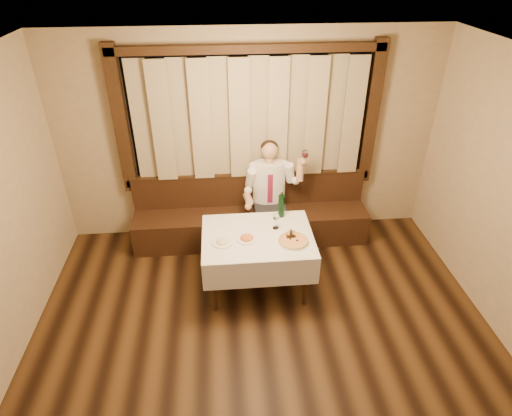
{
  "coord_description": "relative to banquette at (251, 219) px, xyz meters",
  "views": [
    {
      "loc": [
        -0.37,
        -2.26,
        3.61
      ],
      "look_at": [
        0.0,
        1.9,
        1.0
      ],
      "focal_mm": 30.0,
      "sensor_mm": 36.0,
      "label": 1
    }
  ],
  "objects": [
    {
      "name": "room",
      "position": [
        -0.0,
        -1.75,
        1.19
      ],
      "size": [
        5.01,
        6.01,
        2.81
      ],
      "color": "black",
      "rests_on": "ground"
    },
    {
      "name": "banquette",
      "position": [
        0.0,
        0.0,
        0.0
      ],
      "size": [
        3.2,
        0.61,
        0.94
      ],
      "color": "black",
      "rests_on": "ground"
    },
    {
      "name": "dining_table",
      "position": [
        0.0,
        -1.02,
        0.34
      ],
      "size": [
        1.27,
        0.97,
        0.76
      ],
      "color": "black",
      "rests_on": "ground"
    },
    {
      "name": "pizza",
      "position": [
        0.39,
        -1.18,
        0.46
      ],
      "size": [
        0.35,
        0.35,
        0.04
      ],
      "rotation": [
        0.0,
        0.0,
        0.3
      ],
      "color": "white",
      "rests_on": "dining_table"
    },
    {
      "name": "pasta_red",
      "position": [
        -0.13,
        -1.09,
        0.48
      ],
      "size": [
        0.24,
        0.24,
        0.08
      ],
      "rotation": [
        0.0,
        0.0,
        0.2
      ],
      "color": "white",
      "rests_on": "dining_table"
    },
    {
      "name": "pasta_cream",
      "position": [
        -0.4,
        -1.13,
        0.48
      ],
      "size": [
        0.23,
        0.23,
        0.08
      ],
      "rotation": [
        0.0,
        0.0,
        -0.4
      ],
      "color": "white",
      "rests_on": "dining_table"
    },
    {
      "name": "green_bottle",
      "position": [
        0.32,
        -0.65,
        0.6
      ],
      "size": [
        0.08,
        0.08,
        0.36
      ],
      "rotation": [
        0.0,
        0.0,
        0.01
      ],
      "color": "#0D3D16",
      "rests_on": "dining_table"
    },
    {
      "name": "table_wine_glass",
      "position": [
        0.22,
        -0.9,
        0.6
      ],
      "size": [
        0.08,
        0.08,
        0.21
      ],
      "rotation": [
        0.0,
        0.0,
        0.16
      ],
      "color": "white",
      "rests_on": "dining_table"
    },
    {
      "name": "cruet_caddy",
      "position": [
        0.37,
        -1.11,
        0.49
      ],
      "size": [
        0.11,
        0.07,
        0.11
      ],
      "rotation": [
        0.0,
        0.0,
        0.12
      ],
      "color": "black",
      "rests_on": "dining_table"
    },
    {
      "name": "seated_man",
      "position": [
        0.25,
        -0.09,
        0.54
      ],
      "size": [
        0.82,
        0.61,
        1.47
      ],
      "color": "black",
      "rests_on": "ground"
    }
  ]
}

